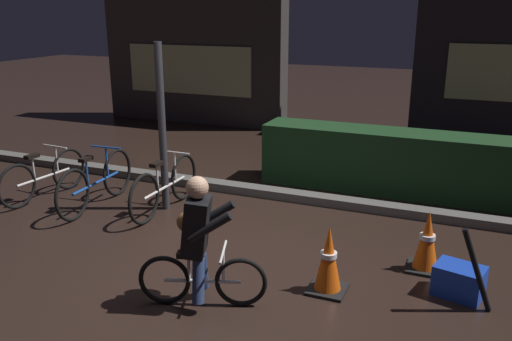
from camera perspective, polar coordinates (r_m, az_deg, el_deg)
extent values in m
plane|color=black|center=(5.83, -4.15, -9.88)|extent=(40.00, 40.00, 0.00)
cube|color=#56544F|center=(7.67, 3.22, -2.59)|extent=(12.00, 0.24, 0.12)
cube|color=#19381C|center=(8.05, 17.64, 0.54)|extent=(4.80, 0.70, 0.92)
cube|color=#383330|center=(12.76, -6.69, 13.17)|extent=(4.48, 0.50, 3.59)
cube|color=#BFCC8C|center=(12.58, -7.21, 10.64)|extent=(3.13, 0.04, 1.10)
cylinder|color=#2D2D33|center=(7.10, -10.01, 4.41)|extent=(0.10, 0.10, 2.23)
torus|color=black|center=(8.49, -19.39, 0.19)|extent=(0.09, 0.63, 0.63)
torus|color=black|center=(7.92, -24.20, -1.56)|extent=(0.09, 0.63, 0.63)
cylinder|color=silver|center=(8.19, -21.71, -0.65)|extent=(0.11, 0.93, 0.04)
cylinder|color=silver|center=(8.05, -22.70, 0.22)|extent=(0.03, 0.03, 0.35)
cube|color=black|center=(8.00, -22.84, 1.41)|extent=(0.12, 0.21, 0.05)
cylinder|color=silver|center=(8.30, -20.55, 1.11)|extent=(0.03, 0.03, 0.39)
cylinder|color=silver|center=(8.25, -20.69, 2.42)|extent=(0.46, 0.06, 0.02)
torus|color=black|center=(7.99, -14.61, -0.18)|extent=(0.09, 0.69, 0.69)
torus|color=black|center=(7.20, -19.02, -2.48)|extent=(0.09, 0.69, 0.69)
cylinder|color=#19479E|center=(7.59, -16.70, -1.27)|extent=(0.11, 1.03, 0.04)
cylinder|color=#19479E|center=(7.39, -17.61, -0.27)|extent=(0.03, 0.03, 0.39)
cube|color=black|center=(7.34, -17.75, 1.17)|extent=(0.11, 0.21, 0.05)
cylinder|color=#19479E|center=(7.75, -15.65, 0.87)|extent=(0.03, 0.03, 0.43)
cylinder|color=#19479E|center=(7.69, -15.78, 2.42)|extent=(0.46, 0.06, 0.02)
torus|color=black|center=(7.63, -7.74, -0.68)|extent=(0.04, 0.66, 0.66)
torus|color=black|center=(6.85, -11.87, -3.00)|extent=(0.04, 0.66, 0.66)
cylinder|color=silver|center=(7.23, -9.69, -1.77)|extent=(0.04, 0.99, 0.04)
cylinder|color=silver|center=(7.04, -10.51, -0.76)|extent=(0.03, 0.03, 0.37)
cube|color=black|center=(6.99, -10.59, 0.68)|extent=(0.10, 0.20, 0.05)
cylinder|color=silver|center=(7.39, -8.66, 0.38)|extent=(0.03, 0.03, 0.42)
cylinder|color=silver|center=(7.33, -8.74, 1.94)|extent=(0.46, 0.02, 0.02)
cube|color=black|center=(5.35, 7.62, -12.45)|extent=(0.36, 0.36, 0.03)
cone|color=#EA560F|center=(5.19, 7.76, -9.22)|extent=(0.26, 0.26, 0.64)
cylinder|color=white|center=(5.18, 7.78, -8.90)|extent=(0.16, 0.16, 0.05)
cube|color=black|center=(5.96, 17.56, -9.90)|extent=(0.36, 0.36, 0.03)
cone|color=#EA560F|center=(5.82, 17.84, -7.04)|extent=(0.26, 0.26, 0.62)
cylinder|color=white|center=(5.81, 17.87, -6.76)|extent=(0.16, 0.16, 0.05)
cube|color=#193DB7|center=(5.52, 20.88, -10.96)|extent=(0.50, 0.42, 0.30)
torus|color=black|center=(4.96, -1.62, -11.85)|extent=(0.47, 0.20, 0.48)
torus|color=black|center=(5.06, -9.75, -11.46)|extent=(0.47, 0.20, 0.48)
cylinder|color=silver|center=(5.00, -5.73, -11.68)|extent=(0.68, 0.27, 0.04)
cylinder|color=silver|center=(4.95, -7.21, -10.27)|extent=(0.03, 0.03, 0.26)
cube|color=black|center=(4.90, -7.27, -8.90)|extent=(0.22, 0.16, 0.05)
cylinder|color=silver|center=(4.90, -3.51, -10.26)|extent=(0.03, 0.03, 0.30)
cylinder|color=silver|center=(4.84, -3.55, -8.70)|extent=(0.17, 0.44, 0.02)
cylinder|color=navy|center=(5.06, -5.81, -10.54)|extent=(0.17, 0.23, 0.42)
cylinder|color=navy|center=(4.88, -6.18, -11.62)|extent=(0.17, 0.23, 0.42)
cube|color=black|center=(4.77, -6.40, -5.91)|extent=(0.35, 0.39, 0.54)
sphere|color=tan|center=(4.63, -6.31, -1.82)|extent=(0.20, 0.20, 0.20)
cylinder|color=black|center=(4.85, -4.52, -4.78)|extent=(0.40, 0.21, 0.29)
cylinder|color=black|center=(4.60, -4.98, -6.07)|extent=(0.40, 0.21, 0.29)
ellipsoid|color=brown|center=(4.98, -6.69, -5.52)|extent=(0.35, 0.26, 0.24)
cylinder|color=black|center=(5.18, 22.55, -9.86)|extent=(0.35, 0.17, 0.81)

